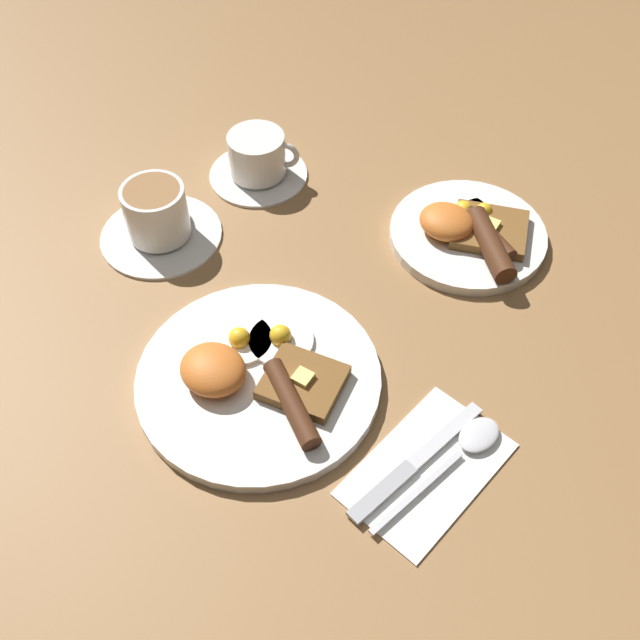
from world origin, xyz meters
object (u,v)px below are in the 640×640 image
at_px(teacup_near, 158,218).
at_px(spoon, 468,445).
at_px(teacup_far, 258,160).
at_px(breakfast_plate_far, 470,232).
at_px(knife, 410,467).
at_px(breakfast_plate_near, 257,376).

relative_size(teacup_near, spoon, 0.87).
height_order(teacup_near, spoon, teacup_near).
bearing_deg(spoon, teacup_far, 76.43).
bearing_deg(teacup_far, breakfast_plate_far, 14.79).
distance_m(teacup_far, knife, 0.51).
height_order(breakfast_plate_near, spoon, breakfast_plate_near).
bearing_deg(teacup_near, breakfast_plate_far, 38.48).
relative_size(teacup_near, teacup_far, 1.14).
xyz_separation_m(teacup_far, spoon, (0.47, -0.19, -0.02)).
distance_m(breakfast_plate_near, spoon, 0.24).
xyz_separation_m(breakfast_plate_far, teacup_far, (-0.30, -0.08, 0.01)).
bearing_deg(teacup_far, breakfast_plate_near, -47.63).
xyz_separation_m(teacup_near, teacup_far, (0.02, 0.17, -0.00)).
bearing_deg(breakfast_plate_near, teacup_far, 132.37).
xyz_separation_m(teacup_near, spoon, (0.49, -0.02, -0.02)).
relative_size(breakfast_plate_near, teacup_far, 1.96).
bearing_deg(breakfast_plate_far, teacup_near, -141.52).
xyz_separation_m(breakfast_plate_far, teacup_near, (-0.32, -0.26, 0.02)).
bearing_deg(teacup_near, spoon, -1.77).
distance_m(breakfast_plate_far, teacup_far, 0.32).
distance_m(breakfast_plate_near, teacup_far, 0.36).
xyz_separation_m(breakfast_plate_near, breakfast_plate_far, (0.06, 0.35, 0.00)).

